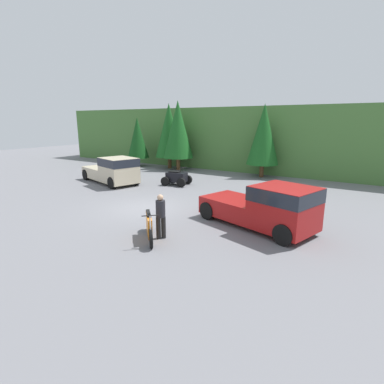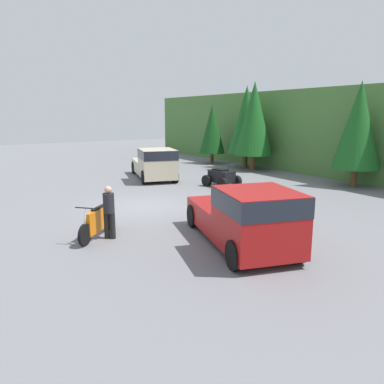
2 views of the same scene
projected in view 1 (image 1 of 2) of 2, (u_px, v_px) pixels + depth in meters
The scene contains 11 objects.
ground_plane at pixel (143, 208), 15.75m from camera, with size 80.00×80.00×0.00m, color slate.
hillside_backdrop at pixel (255, 139), 28.25m from camera, with size 44.00×6.00×5.66m.
tree_left at pixel (138, 138), 29.53m from camera, with size 2.10×2.10×4.78m.
tree_mid_left at pixel (169, 131), 28.19m from camera, with size 2.67×2.67×6.07m.
tree_mid_right at pixel (178, 130), 27.14m from camera, with size 2.75×2.75×6.26m.
tree_right at pixel (264, 135), 23.62m from camera, with size 2.54×2.54×5.78m.
pickup_truck_red at pixel (268, 206), 12.38m from camera, with size 5.43×3.41×1.96m.
pickup_truck_second at pixel (113, 170), 21.55m from camera, with size 5.68×3.43×1.96m.
dirt_bike at pixel (149, 227), 11.46m from camera, with size 1.70×1.75×1.22m.
quad_atv at pixel (177, 178), 21.29m from camera, with size 2.06×1.65×1.27m.
rider_person at pixel (161, 215), 11.45m from camera, with size 0.51×0.51×1.76m.
Camera 1 is at (10.25, -11.42, 4.46)m, focal length 28.00 mm.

